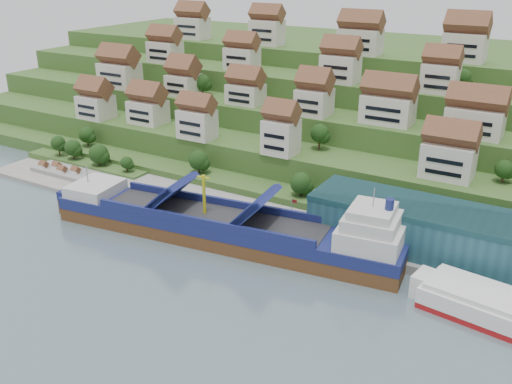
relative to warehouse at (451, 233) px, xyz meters
The scene contains 11 objects.
ground 55.18m from the warehouse, 161.90° to the right, with size 300.00×300.00×0.00m, color slate.
quay 32.64m from the warehouse, behind, with size 180.00×14.00×2.20m, color gray.
pebble_beach 110.32m from the warehouse, behind, with size 45.00×20.00×1.00m, color gray.
hillside 101.03m from the warehouse, 121.00° to the left, with size 260.00×128.00×31.00m.
hillside_village 70.80m from the warehouse, 139.68° to the left, with size 159.95×64.79×28.92m.
hillside_trees 74.16m from the warehouse, 157.93° to the left, with size 131.03×62.47×31.12m.
warehouse is the anchor object (origin of this frame).
flagpole 34.60m from the warehouse, 168.33° to the right, with size 1.28×0.16×8.00m.
beach_huts 112.29m from the warehouse, behind, with size 14.40×3.70×2.20m.
cargo_ship 47.94m from the warehouse, 161.17° to the right, with size 84.54×23.00×18.61m.
second_ship 22.66m from the warehouse, 49.09° to the right, with size 30.16×14.66×8.39m.
Camera 1 is at (71.61, -96.09, 60.94)m, focal length 40.00 mm.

